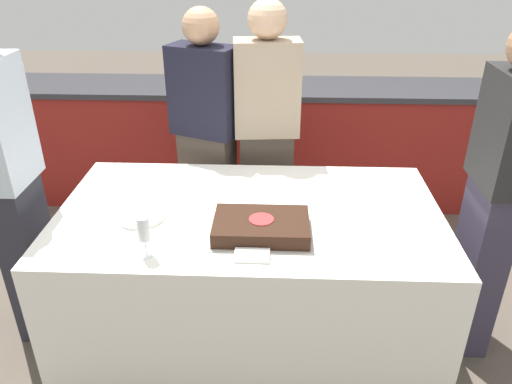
% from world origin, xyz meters
% --- Properties ---
extents(ground_plane, '(14.00, 14.00, 0.00)m').
position_xyz_m(ground_plane, '(0.00, 0.00, 0.00)').
color(ground_plane, brown).
extents(back_counter, '(4.40, 0.58, 0.92)m').
position_xyz_m(back_counter, '(0.00, 1.59, 0.46)').
color(back_counter, maroon).
rests_on(back_counter, ground_plane).
extents(dining_table, '(1.83, 1.03, 0.76)m').
position_xyz_m(dining_table, '(0.00, 0.00, 0.38)').
color(dining_table, white).
rests_on(dining_table, ground_plane).
extents(cake, '(0.46, 0.32, 0.08)m').
position_xyz_m(cake, '(0.06, -0.20, 0.79)').
color(cake, '#B7B2AD').
rests_on(cake, dining_table).
extents(plate_stack, '(0.22, 0.22, 0.04)m').
position_xyz_m(plate_stack, '(-0.50, -0.09, 0.78)').
color(plate_stack, white).
rests_on(plate_stack, dining_table).
extents(wine_glass, '(0.06, 0.06, 0.18)m').
position_xyz_m(wine_glass, '(-0.40, -0.39, 0.88)').
color(wine_glass, white).
rests_on(wine_glass, dining_table).
extents(side_plate_near_cake, '(0.20, 0.20, 0.00)m').
position_xyz_m(side_plate_near_cake, '(0.16, 0.08, 0.76)').
color(side_plate_near_cake, white).
rests_on(side_plate_near_cake, dining_table).
extents(utensil_pile, '(0.15, 0.09, 0.02)m').
position_xyz_m(utensil_pile, '(0.03, -0.39, 0.77)').
color(utensil_pile, white).
rests_on(utensil_pile, dining_table).
extents(person_cutting_cake, '(0.39, 0.23, 1.63)m').
position_xyz_m(person_cutting_cake, '(0.06, 0.74, 0.85)').
color(person_cutting_cake, '#4C4238').
rests_on(person_cutting_cake, ground_plane).
extents(person_seated_left, '(0.20, 0.33, 1.67)m').
position_xyz_m(person_seated_left, '(-1.14, 0.00, 0.88)').
color(person_seated_left, '#282833').
rests_on(person_seated_left, ground_plane).
extents(person_seated_right, '(0.20, 0.36, 1.64)m').
position_xyz_m(person_seated_right, '(1.14, 0.00, 0.85)').
color(person_seated_right, '#383347').
rests_on(person_seated_right, ground_plane).
extents(person_standing_back, '(0.44, 0.33, 1.59)m').
position_xyz_m(person_standing_back, '(-0.30, 0.74, 0.82)').
color(person_standing_back, '#4C4238').
rests_on(person_standing_back, ground_plane).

